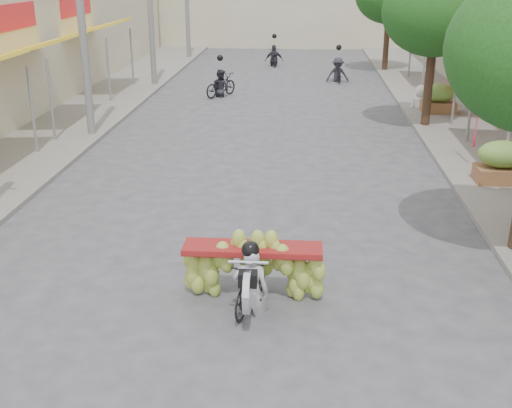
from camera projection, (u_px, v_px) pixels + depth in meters
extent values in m
plane|color=#525156|center=(203.00, 363.00, 8.89)|extent=(120.00, 120.00, 0.00)
cube|color=gray|center=(75.00, 114.00, 23.36)|extent=(4.00, 60.00, 0.12)
cube|color=gray|center=(466.00, 120.00, 22.39)|extent=(4.00, 60.00, 0.12)
cylinder|color=slate|center=(32.00, 112.00, 18.03)|extent=(0.08, 0.08, 2.55)
cube|color=yellow|center=(42.00, 45.00, 20.55)|extent=(1.77, 4.00, 0.53)
cylinder|color=slate|center=(51.00, 102.00, 19.33)|extent=(0.08, 0.08, 2.55)
cylinder|color=slate|center=(89.00, 81.00, 22.69)|extent=(0.08, 0.08, 2.55)
cube|color=red|center=(12.00, 17.00, 20.31)|extent=(0.10, 3.50, 0.80)
cube|color=yellow|center=(99.00, 27.00, 26.15)|extent=(1.77, 4.00, 0.53)
cylinder|color=slate|center=(108.00, 71.00, 24.93)|extent=(0.08, 0.08, 2.55)
cylinder|color=slate|center=(132.00, 58.00, 28.30)|extent=(0.08, 0.08, 2.55)
cube|color=red|center=(75.00, 6.00, 25.92)|extent=(0.10, 3.50, 0.80)
cylinder|color=slate|center=(509.00, 135.00, 15.57)|extent=(0.08, 0.08, 2.55)
cylinder|color=slate|center=(471.00, 104.00, 19.11)|extent=(0.08, 0.08, 2.55)
cube|color=red|center=(472.00, 38.00, 22.37)|extent=(1.77, 4.20, 0.53)
cylinder|color=slate|center=(455.00, 90.00, 21.17)|extent=(0.08, 0.08, 2.55)
cylinder|color=slate|center=(434.00, 72.00, 24.72)|extent=(0.08, 0.08, 2.55)
cube|color=red|center=(439.00, 23.00, 27.97)|extent=(1.77, 4.20, 0.53)
cylinder|color=slate|center=(424.00, 64.00, 26.77)|extent=(0.08, 0.08, 2.55)
cylinder|color=slate|center=(410.00, 52.00, 30.32)|extent=(0.08, 0.08, 2.55)
cylinder|color=slate|center=(80.00, 6.00, 19.06)|extent=(0.24, 0.24, 8.00)
cylinder|color=#3A2719|center=(429.00, 80.00, 21.02)|extent=(0.28, 0.28, 3.20)
ellipsoid|color=#1B4F17|center=(436.00, 10.00, 20.25)|extent=(3.40, 3.40, 2.90)
cylinder|color=#3A2719|center=(386.00, 40.00, 32.23)|extent=(0.28, 0.28, 3.20)
cube|color=brown|center=(501.00, 172.00, 15.80)|extent=(1.20, 0.80, 0.50)
ellipsoid|color=olive|center=(504.00, 149.00, 15.59)|extent=(1.20, 0.88, 0.66)
cube|color=brown|center=(438.00, 105.00, 23.27)|extent=(1.20, 0.80, 0.50)
ellipsoid|color=olive|center=(440.00, 89.00, 23.06)|extent=(1.20, 0.88, 0.66)
imported|color=black|center=(251.00, 283.00, 10.16)|extent=(0.78, 1.57, 0.89)
cylinder|color=silver|center=(247.00, 293.00, 9.49)|extent=(0.10, 0.66, 0.66)
cube|color=black|center=(248.00, 279.00, 9.52)|extent=(0.28, 0.22, 0.22)
cylinder|color=silver|center=(248.00, 262.00, 9.53)|extent=(0.60, 0.05, 0.05)
cube|color=maroon|center=(253.00, 249.00, 10.33)|extent=(2.25, 0.55, 0.10)
imported|color=silver|center=(251.00, 247.00, 9.88)|extent=(0.57, 0.42, 1.58)
sphere|color=black|center=(250.00, 202.00, 9.59)|extent=(0.28, 0.28, 0.28)
imported|color=red|center=(484.00, 73.00, 16.32)|extent=(2.39, 2.39, 1.97)
imported|color=white|center=(422.00, 85.00, 23.88)|extent=(0.86, 0.56, 1.66)
imported|color=black|center=(221.00, 85.00, 26.54)|extent=(1.44, 1.76, 0.95)
imported|color=#2A2A33|center=(220.00, 69.00, 26.31)|extent=(0.93, 0.83, 1.65)
sphere|color=black|center=(220.00, 58.00, 26.15)|extent=(0.26, 0.26, 0.26)
imported|color=black|center=(338.00, 71.00, 29.81)|extent=(0.68, 1.81, 1.04)
imported|color=#2A2A33|center=(338.00, 57.00, 29.59)|extent=(1.11, 0.65, 1.65)
sphere|color=black|center=(339.00, 47.00, 29.43)|extent=(0.26, 0.26, 0.26)
imported|color=black|center=(274.00, 58.00, 34.45)|extent=(0.72, 1.59, 0.87)
imported|color=#2A2A33|center=(274.00, 45.00, 34.21)|extent=(1.02, 0.64, 1.65)
sphere|color=black|center=(274.00, 36.00, 34.05)|extent=(0.26, 0.26, 0.26)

